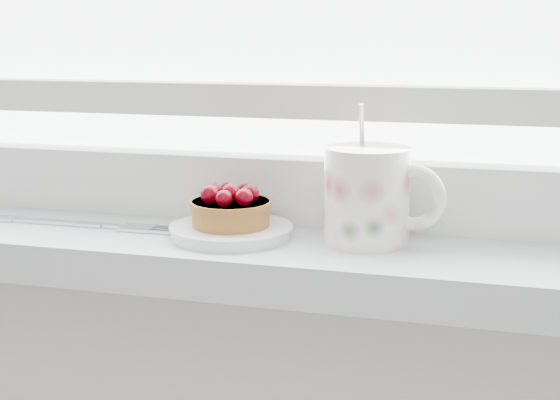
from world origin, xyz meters
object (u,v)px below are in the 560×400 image
(saucer, at_px, (231,231))
(floral_mug, at_px, (370,194))
(fork, at_px, (87,224))
(raspberry_tart, at_px, (231,208))

(saucer, distance_m, floral_mug, 0.14)
(saucer, relative_size, fork, 0.56)
(floral_mug, relative_size, fork, 0.61)
(raspberry_tart, height_order, fork, raspberry_tart)
(saucer, bearing_deg, raspberry_tart, -150.17)
(raspberry_tart, distance_m, fork, 0.16)
(saucer, height_order, fork, saucer)
(saucer, xyz_separation_m, fork, (-0.16, 0.00, -0.00))
(saucer, height_order, raspberry_tart, raspberry_tart)
(saucer, relative_size, floral_mug, 0.92)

